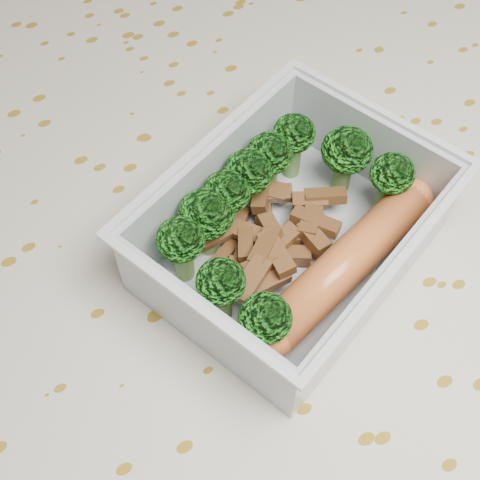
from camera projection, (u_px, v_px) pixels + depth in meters
name	position (u px, v px, depth m)	size (l,w,h in m)	color
dining_table	(237.00, 336.00, 0.48)	(1.40, 0.90, 0.75)	brown
tablecloth	(237.00, 303.00, 0.44)	(1.46, 0.96, 0.19)	beige
lunch_container	(292.00, 237.00, 0.40)	(0.21, 0.19, 0.06)	silver
broccoli_florets	(266.00, 202.00, 0.39)	(0.16, 0.13, 0.05)	#608C3F
meat_pile	(273.00, 238.00, 0.40)	(0.10, 0.09, 0.03)	brown
sausage	(347.00, 263.00, 0.39)	(0.15, 0.07, 0.03)	#D06630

